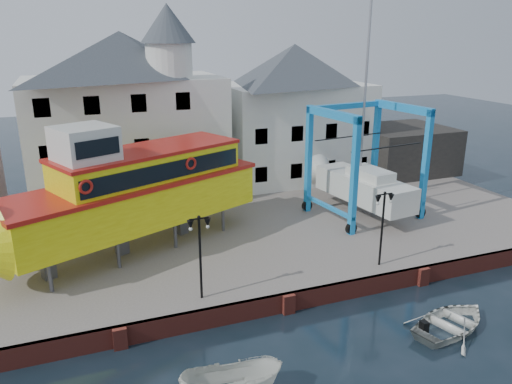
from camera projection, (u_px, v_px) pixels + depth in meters
name	position (u px, v px, depth m)	size (l,w,h in m)	color
ground	(288.00, 312.00, 24.48)	(140.00, 140.00, 0.00)	#13232C
hardstanding	(222.00, 226.00, 34.10)	(44.00, 22.00, 1.00)	#696059
quay_wall	(287.00, 302.00, 24.42)	(44.00, 0.47, 1.00)	maroon
building_white_main	(127.00, 114.00, 36.92)	(14.00, 8.30, 14.00)	silver
building_white_right	(293.00, 112.00, 42.41)	(12.00, 8.00, 11.20)	silver
shed_dark	(402.00, 149.00, 45.13)	(8.00, 7.00, 4.00)	black
lamp_post_left	(200.00, 236.00, 22.90)	(1.12, 0.32, 4.20)	black
lamp_post_right	(384.00, 210.00, 26.30)	(1.12, 0.32, 4.20)	black
tour_boat	(118.00, 194.00, 27.58)	(17.55, 10.81, 7.57)	#59595E
travel_lift	(356.00, 178.00, 34.79)	(7.34, 9.75, 14.38)	#147BC6
motorboat_b	(451.00, 329.00, 23.13)	(3.20, 4.48, 0.93)	silver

